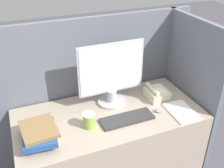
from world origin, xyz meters
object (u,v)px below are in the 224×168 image
at_px(monitor, 111,77).
at_px(mouse, 158,111).
at_px(keyboard, 127,119).
at_px(coffee_cup, 89,120).
at_px(desk_telephone, 156,93).
at_px(book_stack, 40,133).

distance_m(monitor, mouse, 0.45).
bearing_deg(keyboard, coffee_cup, 173.77).
distance_m(monitor, keyboard, 0.35).
height_order(keyboard, coffee_cup, coffee_cup).
height_order(monitor, desk_telephone, monitor).
xyz_separation_m(mouse, desk_telephone, (0.09, 0.18, 0.03)).
distance_m(monitor, desk_telephone, 0.43).
relative_size(monitor, mouse, 9.44).
xyz_separation_m(monitor, coffee_cup, (-0.26, -0.23, -0.18)).
height_order(monitor, keyboard, monitor).
relative_size(keyboard, desk_telephone, 2.19).
relative_size(monitor, desk_telephone, 2.89).
bearing_deg(monitor, keyboard, -85.77).
xyz_separation_m(mouse, book_stack, (-0.89, 0.02, 0.04)).
distance_m(coffee_cup, book_stack, 0.34).
bearing_deg(mouse, desk_telephone, 63.86).
height_order(mouse, book_stack, book_stack).
bearing_deg(monitor, book_stack, -158.56).
bearing_deg(coffee_cup, monitor, 41.01).
bearing_deg(monitor, desk_telephone, -12.40).
relative_size(mouse, book_stack, 0.18).
height_order(keyboard, book_stack, book_stack).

